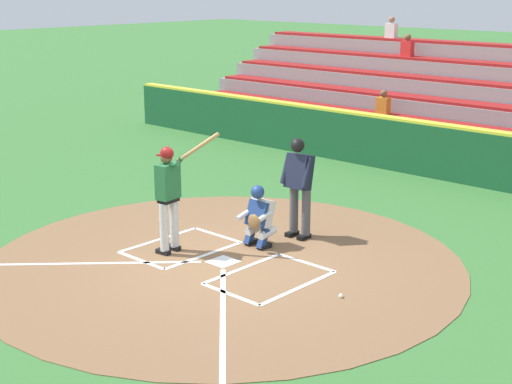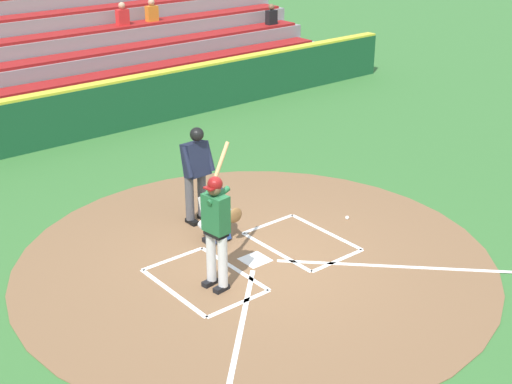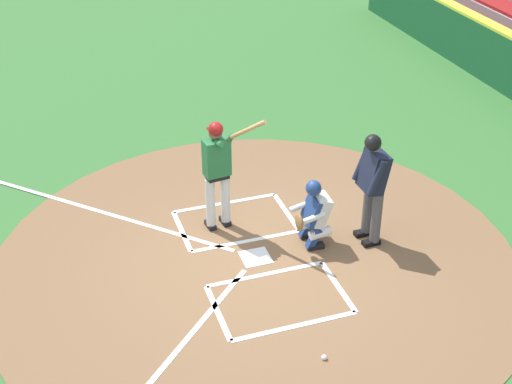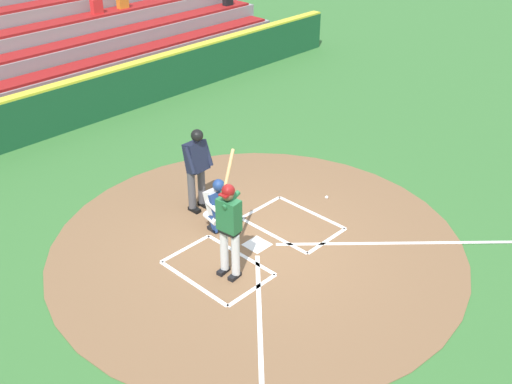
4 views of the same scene
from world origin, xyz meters
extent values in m
plane|color=#387033|center=(0.00, 0.00, 0.00)|extent=(120.00, 120.00, 0.00)
cylinder|color=brown|center=(0.00, 0.00, 0.01)|extent=(8.00, 8.00, 0.01)
cube|color=white|center=(0.00, 0.00, 0.01)|extent=(0.44, 0.44, 0.01)
cube|color=white|center=(-1.05, -0.90, 0.01)|extent=(1.20, 0.08, 0.01)
cube|color=white|center=(-1.05, 0.90, 0.01)|extent=(1.20, 0.08, 0.01)
cube|color=white|center=(-0.45, 0.00, 0.01)|extent=(0.08, 1.80, 0.01)
cube|color=white|center=(-1.65, 0.00, 0.01)|extent=(0.08, 1.80, 0.01)
cube|color=white|center=(1.05, -0.90, 0.01)|extent=(1.20, 0.08, 0.01)
cube|color=white|center=(1.05, 0.90, 0.01)|extent=(1.20, 0.08, 0.01)
cube|color=white|center=(0.45, 0.00, 0.01)|extent=(0.08, 1.80, 0.01)
cube|color=white|center=(1.65, 0.00, 0.01)|extent=(0.08, 1.80, 0.01)
cube|color=white|center=(2.10, 2.10, 0.01)|extent=(3.73, 3.73, 0.01)
cylinder|color=silver|center=(0.99, 0.42, 0.50)|extent=(0.15, 0.15, 0.84)
cube|color=black|center=(1.03, 0.43, 0.04)|extent=(0.27, 0.15, 0.09)
cylinder|color=silver|center=(1.02, 0.17, 0.50)|extent=(0.15, 0.15, 0.84)
cube|color=black|center=(1.06, 0.17, 0.04)|extent=(0.27, 0.15, 0.09)
cube|color=black|center=(1.00, 0.30, 0.97)|extent=(0.26, 0.36, 0.10)
cube|color=#236638|center=(1.00, 0.30, 1.28)|extent=(0.29, 0.43, 0.60)
sphere|color=brown|center=(1.02, 0.30, 1.69)|extent=(0.21, 0.21, 0.21)
sphere|color=maroon|center=(1.00, 0.30, 1.76)|extent=(0.23, 0.23, 0.23)
cube|color=maroon|center=(1.11, 0.31, 1.73)|extent=(0.13, 0.18, 0.02)
cylinder|color=#236638|center=(0.95, 0.30, 1.56)|extent=(0.44, 0.14, 0.21)
cylinder|color=#236638|center=(0.98, 0.10, 1.56)|extent=(0.27, 0.12, 0.29)
cylinder|color=#AD7F4C|center=(0.63, -0.08, 1.86)|extent=(0.65, 0.44, 0.53)
cylinder|color=#AD7F4C|center=(0.93, 0.10, 1.62)|extent=(0.10, 0.11, 0.08)
cube|color=black|center=(-0.07, -0.96, 0.04)|extent=(0.13, 0.27, 0.09)
cube|color=navy|center=(-0.06, -0.92, 0.20)|extent=(0.13, 0.25, 0.37)
cylinder|color=silver|center=(-0.07, -1.02, 0.28)|extent=(0.17, 0.37, 0.21)
cube|color=black|center=(0.25, -0.98, 0.04)|extent=(0.13, 0.27, 0.09)
cube|color=navy|center=(0.26, -0.94, 0.20)|extent=(0.13, 0.25, 0.37)
cylinder|color=silver|center=(0.25, -1.04, 0.28)|extent=(0.17, 0.37, 0.21)
cube|color=silver|center=(0.09, -1.04, 0.62)|extent=(0.42, 0.37, 0.52)
cube|color=navy|center=(0.10, -0.93, 0.62)|extent=(0.43, 0.24, 0.46)
sphere|color=brown|center=(0.09, -0.97, 0.99)|extent=(0.21, 0.21, 0.21)
sphere|color=navy|center=(0.10, -0.95, 1.01)|extent=(0.24, 0.24, 0.24)
cylinder|color=silver|center=(-0.10, -0.86, 0.60)|extent=(0.11, 0.45, 0.20)
cylinder|color=silver|center=(0.30, -0.88, 0.60)|extent=(0.11, 0.45, 0.20)
ellipsoid|color=brown|center=(-0.09, -0.66, 0.57)|extent=(0.28, 0.11, 0.28)
cylinder|color=#4C4C51|center=(-0.25, -1.87, 0.51)|extent=(0.16, 0.16, 0.86)
cube|color=black|center=(-0.25, -1.82, 0.04)|extent=(0.14, 0.28, 0.09)
cylinder|color=#4C4C51|center=(0.03, -1.86, 0.51)|extent=(0.16, 0.16, 0.86)
cube|color=black|center=(0.03, -1.81, 0.04)|extent=(0.14, 0.28, 0.09)
cube|color=#191E33|center=(-0.11, -1.83, 1.25)|extent=(0.45, 0.37, 0.66)
sphere|color=#9E7051|center=(-0.11, -1.79, 1.72)|extent=(0.22, 0.22, 0.22)
sphere|color=black|center=(-0.11, -1.77, 1.74)|extent=(0.25, 0.25, 0.25)
cylinder|color=#191E33|center=(-0.35, -1.75, 1.28)|extent=(0.11, 0.29, 0.56)
cylinder|color=#191E33|center=(0.13, -1.74, 1.28)|extent=(0.11, 0.29, 0.56)
sphere|color=white|center=(-2.34, -0.13, 0.04)|extent=(0.07, 0.07, 0.07)
camera|label=1|loc=(-8.47, 8.37, 4.53)|focal=53.31mm
camera|label=2|loc=(6.71, 8.22, 5.88)|focal=50.54mm
camera|label=3|loc=(-8.45, 2.84, 6.52)|focal=50.61mm
camera|label=4|loc=(7.06, 6.78, 6.87)|focal=43.02mm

